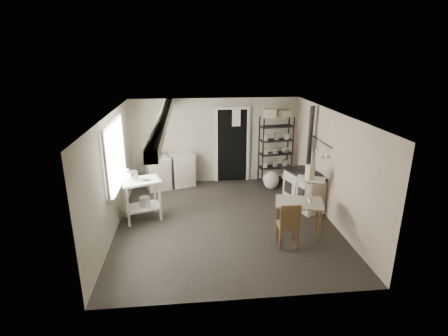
{
  "coord_description": "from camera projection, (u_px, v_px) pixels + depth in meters",
  "views": [
    {
      "loc": [
        -0.72,
        -6.69,
        3.44
      ],
      "look_at": [
        0.0,
        0.3,
        1.1
      ],
      "focal_mm": 28.0,
      "sensor_mm": 36.0,
      "label": 1
    }
  ],
  "objects": [
    {
      "name": "window",
      "position": [
        114.0,
        154.0,
        6.97
      ],
      "size": [
        0.12,
        1.76,
        1.28
      ],
      "primitive_type": null,
      "color": "beige",
      "rests_on": "wall_left"
    },
    {
      "name": "wall_front",
      "position": [
        245.0,
        229.0,
        4.75
      ],
      "size": [
        4.5,
        0.02,
        2.3
      ],
      "primitive_type": "cube",
      "color": "#A59D8D",
      "rests_on": "ground"
    },
    {
      "name": "saucepan",
      "position": [
        146.0,
        182.0,
        7.29
      ],
      "size": [
        0.19,
        0.19,
        0.1
      ],
      "primitive_type": "cylinder",
      "rotation": [
        0.0,
        0.0,
        -0.08
      ],
      "color": "#B6B6B9",
      "rests_on": "prep_table"
    },
    {
      "name": "oats_box",
      "position": [
        310.0,
        174.0,
        7.28
      ],
      "size": [
        0.14,
        0.21,
        0.29
      ],
      "primitive_type": "cube",
      "rotation": [
        0.0,
        0.0,
        0.16
      ],
      "color": "beige",
      "rests_on": "side_ledge"
    },
    {
      "name": "floor",
      "position": [
        225.0,
        221.0,
        7.47
      ],
      "size": [
        5.0,
        5.0,
        0.0
      ],
      "primitive_type": "plane",
      "color": "black",
      "rests_on": "ground"
    },
    {
      "name": "mixing_bowl",
      "position": [
        174.0,
        153.0,
        9.03
      ],
      "size": [
        0.29,
        0.29,
        0.06
      ],
      "primitive_type": "imported",
      "rotation": [
        0.0,
        0.0,
        -0.14
      ],
      "color": "silver",
      "rests_on": "base_cabinets"
    },
    {
      "name": "flour_sack",
      "position": [
        271.0,
        180.0,
        9.15
      ],
      "size": [
        0.48,
        0.44,
        0.48
      ],
      "primitive_type": "ellipsoid",
      "rotation": [
        0.0,
        0.0,
        -0.28
      ],
      "color": "silver",
      "rests_on": "ground"
    },
    {
      "name": "shelf_jar",
      "position": [
        264.0,
        136.0,
        9.1
      ],
      "size": [
        0.1,
        0.1,
        0.19
      ],
      "primitive_type": "imported",
      "rotation": [
        0.0,
        0.0,
        0.2
      ],
      "color": "silver",
      "rests_on": "shelf_rack"
    },
    {
      "name": "stovepipe",
      "position": [
        310.0,
        136.0,
        8.13
      ],
      "size": [
        0.12,
        0.12,
        1.5
      ],
      "primitive_type": null,
      "rotation": [
        0.0,
        0.0,
        0.01
      ],
      "color": "black",
      "rests_on": "stove"
    },
    {
      "name": "stockpot",
      "position": [
        132.0,
        178.0,
        7.31
      ],
      "size": [
        0.27,
        0.27,
        0.26
      ],
      "primitive_type": "cylinder",
      "rotation": [
        0.0,
        0.0,
        -0.09
      ],
      "color": "#B6B6B9",
      "rests_on": "prep_table"
    },
    {
      "name": "wall_right",
      "position": [
        332.0,
        167.0,
        7.32
      ],
      "size": [
        0.02,
        5.0,
        2.3
      ],
      "primitive_type": "cube",
      "color": "#A59D8D",
      "rests_on": "ground"
    },
    {
      "name": "floor_crock",
      "position": [
        290.0,
        218.0,
        7.46
      ],
      "size": [
        0.17,
        0.17,
        0.17
      ],
      "primitive_type": "cylinder",
      "rotation": [
        0.0,
        0.0,
        0.33
      ],
      "color": "silver",
      "rests_on": "ground"
    },
    {
      "name": "base_cabinets",
      "position": [
        170.0,
        170.0,
        9.26
      ],
      "size": [
        1.42,
        0.94,
        0.86
      ],
      "primitive_type": null,
      "rotation": [
        0.0,
        0.0,
        0.32
      ],
      "color": "beige",
      "rests_on": "ground"
    },
    {
      "name": "utensil_rail",
      "position": [
        320.0,
        141.0,
        7.76
      ],
      "size": [
        0.06,
        1.2,
        0.44
      ],
      "primitive_type": null,
      "color": "#B6B6B9",
      "rests_on": "wall_right"
    },
    {
      "name": "chair",
      "position": [
        288.0,
        221.0,
        6.41
      ],
      "size": [
        0.38,
        0.4,
        0.88
      ],
      "primitive_type": null,
      "rotation": [
        0.0,
        0.0,
        -0.04
      ],
      "color": "brown",
      "rests_on": "ground"
    },
    {
      "name": "ceiling",
      "position": [
        226.0,
        114.0,
        6.74
      ],
      "size": [
        5.0,
        5.0,
        0.0
      ],
      "primitive_type": "plane",
      "rotation": [
        3.14,
        0.0,
        0.0
      ],
      "color": "white",
      "rests_on": "wall_back"
    },
    {
      "name": "shelf_rack",
      "position": [
        276.0,
        150.0,
        9.3
      ],
      "size": [
        0.92,
        0.47,
        1.85
      ],
      "primitive_type": null,
      "rotation": [
        0.0,
        0.0,
        0.16
      ],
      "color": "black",
      "rests_on": "ground"
    },
    {
      "name": "bucket",
      "position": [
        145.0,
        202.0,
        7.46
      ],
      "size": [
        0.26,
        0.26,
        0.24
      ],
      "primitive_type": "cylinder",
      "rotation": [
        0.0,
        0.0,
        -0.18
      ],
      "color": "#B6B6B9",
      "rests_on": "prep_table"
    },
    {
      "name": "counter_cup",
      "position": [
        157.0,
        153.0,
        8.98
      ],
      "size": [
        0.16,
        0.16,
        0.1
      ],
      "primitive_type": "imported",
      "rotation": [
        0.0,
        0.0,
        -0.27
      ],
      "color": "silver",
      "rests_on": "base_cabinets"
    },
    {
      "name": "storage_box_b",
      "position": [
        284.0,
        111.0,
        8.97
      ],
      "size": [
        0.35,
        0.34,
        0.18
      ],
      "primitive_type": "cube",
      "rotation": [
        0.0,
        0.0,
        0.37
      ],
      "color": "beige",
      "rests_on": "shelf_rack"
    },
    {
      "name": "wall_back",
      "position": [
        216.0,
        141.0,
        9.46
      ],
      "size": [
        4.5,
        0.02,
        2.3
      ],
      "primitive_type": "cube",
      "color": "#A59D8D",
      "rests_on": "ground"
    },
    {
      "name": "prep_table",
      "position": [
        142.0,
        202.0,
        7.45
      ],
      "size": [
        0.92,
        0.78,
        0.89
      ],
      "primitive_type": null,
      "rotation": [
        0.0,
        0.0,
        0.32
      ],
      "color": "beige",
      "rests_on": "ground"
    },
    {
      "name": "doorway",
      "position": [
        232.0,
        146.0,
        9.53
      ],
      "size": [
        0.96,
        0.1,
        2.08
      ],
      "primitive_type": null,
      "color": "beige",
      "rests_on": "ground"
    },
    {
      "name": "wall_left",
      "position": [
        112.0,
        174.0,
        6.88
      ],
      "size": [
        0.02,
        5.0,
        2.3
      ],
      "primitive_type": "cube",
      "color": "#A59D8D",
      "rests_on": "ground"
    },
    {
      "name": "table_cup",
      "position": [
        310.0,
        196.0,
        6.69
      ],
      "size": [
        0.14,
        0.14,
        0.1
      ],
      "primitive_type": "imported",
      "rotation": [
        0.0,
        0.0,
        -0.35
      ],
      "color": "silver",
      "rests_on": "work_table"
    },
    {
      "name": "side_ledge",
      "position": [
        309.0,
        199.0,
        7.51
      ],
      "size": [
        0.67,
        0.53,
        0.91
      ],
      "primitive_type": null,
      "rotation": [
        0.0,
        0.0,
        -0.41
      ],
      "color": "beige",
      "rests_on": "ground"
    },
    {
      "name": "stove",
      "position": [
        305.0,
        189.0,
        8.05
      ],
      "size": [
        0.86,
        1.17,
        0.82
      ],
      "primitive_type": null,
      "rotation": [
        0.0,
        0.0,
        0.3
      ],
      "color": "beige",
      "rests_on": "ground"
    },
    {
      "name": "storage_box_a",
      "position": [
        270.0,
        111.0,
        8.9
      ],
      "size": [
        0.38,
        0.35,
        0.22
      ],
      "primitive_type": "cube",
      "rotation": [
        0.0,
        0.0,
        -0.27
      ],
      "color": "beige",
      "rests_on": "shelf_rack"
    },
    {
      "name": "work_table",
      "position": [
        298.0,
        216.0,
        6.85
      ],
      "size": [
        1.03,
        0.84,
        0.68
      ],
      "primitive_type": null,
      "rotation": [
        0.0,
        0.0,
        -0.26
      ],
      "color": "#BCB3A1",
      "rests_on": "ground"
    },
    {
      "name": "ceiling_beam",
      "position": [
        163.0,
        120.0,
        6.66
      ],
      "size": [
        0.18,
        5.0,
        0.18
      ],
      "primitive_type": null,
      "color": "beige",
      "rests_on": "ceiling"
    },
    {
      "name": "wallpaper_panel",
      "position": [
        331.0,
        167.0,
        7.32
      ],
      "size": [
        0.01,
        5.0,
        2.3
      ],
      "primitive_type": null,
      "color": "beige",
      "rests_on": "wall_right"
    }
  ]
}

